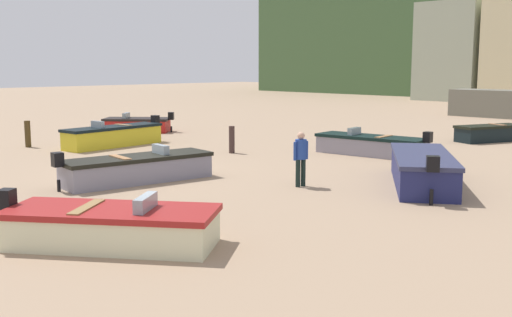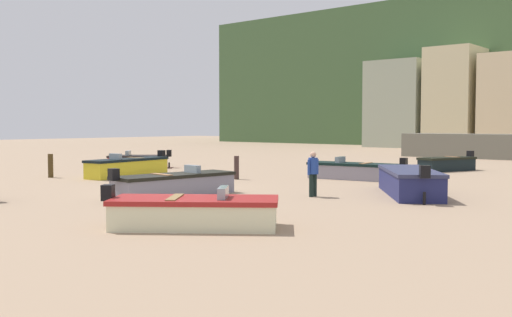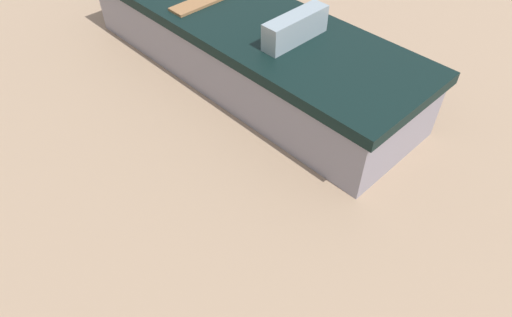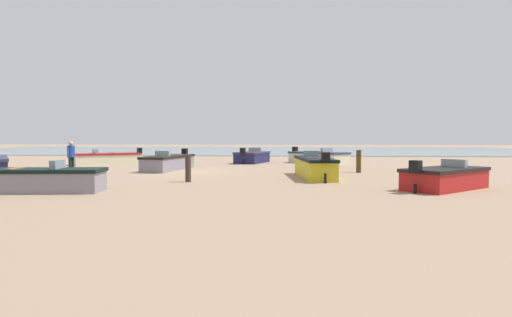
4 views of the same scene
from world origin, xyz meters
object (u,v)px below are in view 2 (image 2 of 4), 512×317
boat_red_7 (138,161)px  mooring_post_mid_beach (51,166)px  beach_walker_foreground (313,170)px  boat_grey_4 (355,171)px  boat_yellow_6 (128,167)px  boat_navy_3 (409,182)px  mooring_post_near_water (237,168)px  boat_cream_8 (194,212)px  boat_grey_1 (174,184)px  boat_black_2 (447,164)px

boat_red_7 → mooring_post_mid_beach: bearing=152.9°
mooring_post_mid_beach → beach_walker_foreground: 14.28m
boat_grey_4 → boat_yellow_6: size_ratio=0.96×
boat_grey_4 → beach_walker_foreground: beach_walker_foreground is taller
boat_navy_3 → mooring_post_near_water: (-8.98, 0.56, 0.07)m
mooring_post_near_water → boat_cream_8: bearing=-53.0°
boat_grey_1 → boat_red_7: (-11.97, 8.02, -0.03)m
boat_grey_1 → boat_black_2: boat_grey_1 is taller
boat_yellow_6 → mooring_post_near_water: bearing=-162.6°
boat_yellow_6 → mooring_post_mid_beach: bearing=42.7°
mooring_post_mid_beach → boat_red_7: bearing=104.9°
boat_grey_4 → boat_red_7: bearing=90.7°
boat_grey_4 → mooring_post_near_water: 5.59m
boat_black_2 → boat_grey_4: size_ratio=0.78×
boat_navy_3 → boat_yellow_6: 14.28m
boat_grey_1 → boat_grey_4: size_ratio=1.05×
boat_black_2 → mooring_post_mid_beach: size_ratio=3.23×
boat_grey_1 → boat_black_2: 17.77m
boat_grey_1 → boat_navy_3: bearing=48.7°
beach_walker_foreground → boat_black_2: bearing=12.8°
boat_yellow_6 → boat_navy_3: bearing=-179.4°
boat_black_2 → boat_red_7: 17.85m
boat_grey_1 → mooring_post_mid_beach: 10.21m
mooring_post_mid_beach → boat_navy_3: bearing=15.3°
boat_cream_8 → mooring_post_mid_beach: size_ratio=3.71×
boat_red_7 → beach_walker_foreground: (15.98, -5.04, 0.56)m
boat_red_7 → boat_navy_3: bearing=-139.2°
boat_cream_8 → mooring_post_near_water: bearing=-179.8°
boat_grey_4 → boat_cream_8: boat_grey_4 is taller
boat_black_2 → boat_navy_3: size_ratio=0.74×
boat_navy_3 → beach_walker_foreground: size_ratio=3.12×
boat_yellow_6 → boat_cream_8: (13.05, -8.13, -0.07)m
boat_grey_4 → boat_red_7: size_ratio=1.34×
boat_cream_8 → boat_navy_3: bearing=136.7°
boat_yellow_6 → boat_red_7: size_ratio=1.40×
boat_black_2 → mooring_post_near_water: bearing=84.7°
boat_yellow_6 → mooring_post_mid_beach: size_ratio=4.34×
boat_yellow_6 → beach_walker_foreground: size_ratio=3.09×
boat_cream_8 → beach_walker_foreground: 7.31m
boat_navy_3 → boat_cream_8: bearing=-131.9°
boat_yellow_6 → boat_grey_4: bearing=-155.0°
boat_black_2 → mooring_post_mid_beach: mooring_post_mid_beach is taller
boat_grey_4 → boat_yellow_6: 11.17m
boat_black_2 → boat_grey_1: bearing=101.3°
boat_black_2 → boat_red_7: boat_black_2 is taller
boat_black_2 → beach_walker_foreground: bearing=114.9°
boat_cream_8 → mooring_post_near_water: (-7.85, 10.42, 0.16)m
boat_grey_1 → boat_navy_3: (6.45, 5.68, 0.07)m
boat_grey_4 → boat_grey_1: bearing=163.0°
boat_red_7 → mooring_post_near_water: (9.43, -1.78, 0.16)m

